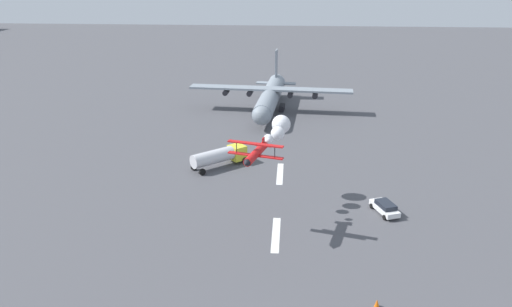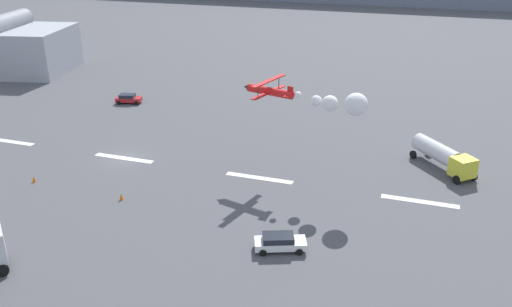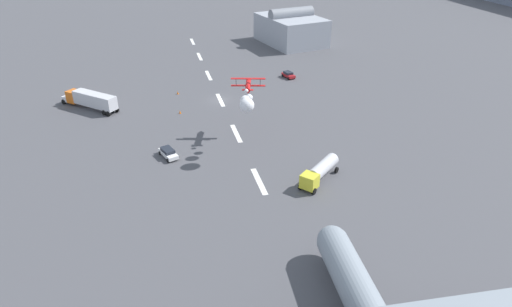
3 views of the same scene
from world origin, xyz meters
The scene contains 12 objects.
ground_plane centered at (0.00, 0.00, 0.00)m, with size 440.00×440.00×0.00m, color #4C4C51.
runway_stripe_2 centered at (-17.82, 0.00, 0.01)m, with size 8.00×0.90×0.01m, color white.
runway_stripe_3 centered at (0.00, 0.00, 0.01)m, with size 8.00×0.90×0.01m, color white.
runway_stripe_4 centered at (17.82, 0.00, 0.01)m, with size 8.00×0.90×0.01m, color white.
runway_stripe_5 centered at (35.64, 0.00, 0.01)m, with size 8.00×0.90×0.01m, color white.
stunt_biplane_red centered at (25.02, 0.59, 9.88)m, with size 14.65×6.88×2.40m.
fuel_tanker_truck centered at (37.75, 9.24, 1.74)m, with size 7.76×8.35×2.90m.
followme_car_yellow centered at (24.07, -13.33, 0.81)m, with size 4.94×3.31×1.52m.
airport_staff_sedan centered at (-11.12, 19.73, 0.81)m, with size 4.37×2.83×1.52m.
hangar_building centered at (-43.82, 30.82, 4.56)m, with size 25.26×20.21×11.20m.
traffic_cone_near centered at (-6.11, -9.03, 0.38)m, with size 0.44×0.44×0.75m, color orange.
traffic_cone_far centered at (5.56, -9.59, 0.38)m, with size 0.44×0.44×0.75m, color orange.
Camera 2 is at (34.59, -51.72, 26.69)m, focal length 36.85 mm.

